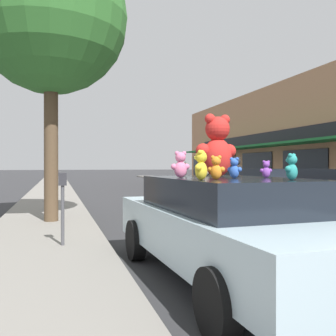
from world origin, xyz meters
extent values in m
cube|color=gray|center=(-5.93, 0.00, 0.07)|extent=(2.37, 90.00, 0.14)
cube|color=#19662D|center=(6.31, 12.08, 2.74)|extent=(1.59, 29.43, 0.12)
cube|color=black|center=(7.06, 12.08, 3.29)|extent=(0.08, 28.03, 0.70)
cube|color=black|center=(7.07, 12.08, 1.40)|extent=(0.06, 3.80, 2.00)
cube|color=black|center=(7.07, 17.08, 1.40)|extent=(0.06, 3.80, 2.00)
cube|color=black|center=(7.07, 22.08, 1.40)|extent=(0.06, 3.80, 2.00)
cube|color=black|center=(7.07, 27.09, 1.40)|extent=(0.06, 3.80, 2.00)
cube|color=#ADC6D1|center=(-3.45, -0.56, 0.64)|extent=(2.05, 4.85, 0.63)
cube|color=black|center=(-3.45, -0.56, 1.17)|extent=(1.74, 2.69, 0.42)
cylinder|color=black|center=(-4.42, 0.89, 0.33)|extent=(0.23, 0.66, 0.65)
cylinder|color=black|center=(-2.60, 0.96, 0.33)|extent=(0.23, 0.66, 0.65)
cylinder|color=black|center=(-4.30, -2.07, 0.33)|extent=(0.23, 0.66, 0.65)
ellipsoid|color=red|center=(-3.41, -0.10, 1.66)|extent=(0.49, 0.44, 0.56)
sphere|color=red|center=(-3.41, -0.10, 2.08)|extent=(0.41, 0.41, 0.36)
sphere|color=red|center=(-3.28, -0.08, 2.22)|extent=(0.17, 0.17, 0.15)
sphere|color=red|center=(-3.54, -0.12, 2.22)|extent=(0.17, 0.17, 0.15)
sphere|color=#FF4741|center=(-3.43, 0.05, 2.06)|extent=(0.16, 0.16, 0.14)
sphere|color=red|center=(-3.19, -0.03, 1.76)|extent=(0.24, 0.24, 0.21)
sphere|color=red|center=(-3.64, -0.11, 1.76)|extent=(0.24, 0.24, 0.21)
ellipsoid|color=white|center=(-3.74, 0.46, 1.45)|extent=(0.14, 0.14, 0.14)
sphere|color=white|center=(-3.74, 0.46, 1.56)|extent=(0.13, 0.13, 0.09)
sphere|color=white|center=(-3.71, 0.48, 1.59)|extent=(0.05, 0.05, 0.04)
sphere|color=white|center=(-3.76, 0.44, 1.59)|extent=(0.05, 0.05, 0.04)
sphere|color=white|center=(-3.76, 0.49, 1.55)|extent=(0.05, 0.05, 0.03)
sphere|color=white|center=(-3.69, 0.50, 1.48)|extent=(0.07, 0.07, 0.05)
sphere|color=white|center=(-3.79, 0.43, 1.48)|extent=(0.07, 0.07, 0.05)
ellipsoid|color=purple|center=(-2.94, -0.65, 1.45)|extent=(0.12, 0.11, 0.15)
sphere|color=purple|center=(-2.94, -0.65, 1.56)|extent=(0.10, 0.10, 0.09)
sphere|color=purple|center=(-2.90, -0.65, 1.59)|extent=(0.04, 0.04, 0.04)
sphere|color=purple|center=(-2.97, -0.64, 1.59)|extent=(0.04, 0.04, 0.04)
sphere|color=#BA67ED|center=(-2.93, -0.61, 1.55)|extent=(0.04, 0.04, 0.03)
sphere|color=purple|center=(-2.88, -0.65, 1.48)|extent=(0.06, 0.06, 0.05)
sphere|color=purple|center=(-2.99, -0.63, 1.48)|extent=(0.06, 0.06, 0.05)
ellipsoid|color=beige|center=(-3.33, 0.55, 1.48)|extent=(0.19, 0.17, 0.21)
sphere|color=beige|center=(-3.33, 0.55, 1.63)|extent=(0.16, 0.16, 0.13)
sphere|color=beige|center=(-3.29, 0.56, 1.68)|extent=(0.07, 0.07, 0.05)
sphere|color=beige|center=(-3.38, 0.54, 1.68)|extent=(0.07, 0.07, 0.05)
sphere|color=white|center=(-3.35, 0.60, 1.63)|extent=(0.06, 0.06, 0.05)
sphere|color=beige|center=(-3.26, 0.58, 1.52)|extent=(0.09, 0.09, 0.08)
sphere|color=beige|center=(-3.42, 0.54, 1.52)|extent=(0.09, 0.09, 0.08)
ellipsoid|color=black|center=(-2.85, 0.39, 1.47)|extent=(0.17, 0.16, 0.19)
sphere|color=black|center=(-2.85, 0.39, 1.61)|extent=(0.15, 0.15, 0.12)
sphere|color=black|center=(-2.80, 0.40, 1.66)|extent=(0.06, 0.06, 0.05)
sphere|color=black|center=(-2.89, 0.38, 1.66)|extent=(0.06, 0.06, 0.05)
sphere|color=#3A3A3D|center=(-2.86, 0.44, 1.60)|extent=(0.06, 0.06, 0.05)
sphere|color=black|center=(-2.78, 0.42, 1.51)|extent=(0.08, 0.08, 0.07)
sphere|color=black|center=(-2.92, 0.38, 1.51)|extent=(0.08, 0.08, 0.07)
ellipsoid|color=teal|center=(-3.11, -1.47, 1.47)|extent=(0.19, 0.18, 0.19)
sphere|color=teal|center=(-3.11, -1.47, 1.61)|extent=(0.16, 0.16, 0.12)
sphere|color=teal|center=(-3.07, -1.44, 1.66)|extent=(0.07, 0.07, 0.05)
sphere|color=teal|center=(-3.14, -1.49, 1.66)|extent=(0.07, 0.07, 0.05)
sphere|color=#47CDC6|center=(-3.13, -1.42, 1.60)|extent=(0.06, 0.06, 0.05)
sphere|color=teal|center=(-3.05, -1.42, 1.51)|extent=(0.09, 0.09, 0.07)
sphere|color=teal|center=(-3.18, -1.50, 1.51)|extent=(0.09, 0.09, 0.07)
ellipsoid|color=blue|center=(-3.44, -0.71, 1.46)|extent=(0.17, 0.17, 0.17)
sphere|color=blue|center=(-3.44, -0.71, 1.59)|extent=(0.15, 0.15, 0.11)
sphere|color=blue|center=(-3.42, -0.73, 1.63)|extent=(0.06, 0.06, 0.04)
sphere|color=blue|center=(-3.47, -0.68, 1.63)|extent=(0.06, 0.06, 0.04)
sphere|color=#548DFF|center=(-3.41, -0.68, 1.58)|extent=(0.06, 0.06, 0.04)
sphere|color=blue|center=(-3.39, -0.75, 1.49)|extent=(0.09, 0.09, 0.06)
sphere|color=blue|center=(-3.48, -0.65, 1.49)|extent=(0.09, 0.09, 0.06)
ellipsoid|color=orange|center=(-3.83, -1.02, 1.47)|extent=(0.18, 0.17, 0.18)
sphere|color=orange|center=(-3.83, -1.02, 1.60)|extent=(0.16, 0.16, 0.11)
sphere|color=orange|center=(-3.80, -1.04, 1.64)|extent=(0.07, 0.07, 0.05)
sphere|color=orange|center=(-3.87, -1.00, 1.64)|extent=(0.07, 0.07, 0.05)
sphere|color=#FFBA41|center=(-3.81, -0.98, 1.59)|extent=(0.06, 0.06, 0.04)
sphere|color=orange|center=(-3.77, -1.05, 1.50)|extent=(0.09, 0.09, 0.06)
sphere|color=orange|center=(-3.89, -0.97, 1.50)|extent=(0.09, 0.09, 0.06)
ellipsoid|color=pink|center=(-4.06, -0.34, 1.49)|extent=(0.18, 0.15, 0.22)
sphere|color=pink|center=(-4.06, -0.34, 1.65)|extent=(0.15, 0.15, 0.14)
sphere|color=pink|center=(-4.00, -0.34, 1.71)|extent=(0.06, 0.06, 0.06)
sphere|color=pink|center=(-4.11, -0.34, 1.71)|extent=(0.06, 0.06, 0.06)
sphere|color=#FFA3DA|center=(-4.05, -0.28, 1.65)|extent=(0.06, 0.06, 0.05)
sphere|color=pink|center=(-3.97, -0.33, 1.53)|extent=(0.08, 0.08, 0.08)
sphere|color=pink|center=(-4.14, -0.33, 1.53)|extent=(0.08, 0.08, 0.08)
ellipsoid|color=yellow|center=(-4.08, -1.15, 1.48)|extent=(0.21, 0.21, 0.21)
sphere|color=yellow|center=(-4.08, -1.15, 1.64)|extent=(0.19, 0.19, 0.13)
sphere|color=yellow|center=(-4.05, -1.11, 1.69)|extent=(0.08, 0.08, 0.06)
sphere|color=yellow|center=(-4.10, -1.19, 1.69)|extent=(0.08, 0.08, 0.06)
sphere|color=#FFFF4D|center=(-4.12, -1.11, 1.63)|extent=(0.07, 0.07, 0.05)
sphere|color=yellow|center=(-4.04, -1.07, 1.52)|extent=(0.11, 0.11, 0.08)
sphere|color=yellow|center=(-4.14, -1.21, 1.52)|extent=(0.11, 0.11, 0.08)
cylinder|color=black|center=(2.73, 7.05, 0.33)|extent=(0.20, 0.65, 0.65)
cylinder|color=black|center=(4.54, 7.05, 0.33)|extent=(0.20, 0.65, 0.65)
cube|color=silver|center=(3.64, 10.05, 0.66)|extent=(1.90, 4.47, 0.66)
cube|color=black|center=(3.64, 10.05, 1.19)|extent=(1.67, 2.30, 0.40)
cylinder|color=black|center=(2.71, 11.43, 0.33)|extent=(0.20, 0.65, 0.65)
cylinder|color=black|center=(4.57, 11.43, 0.33)|extent=(0.20, 0.65, 0.65)
cylinder|color=black|center=(2.71, 8.66, 0.33)|extent=(0.20, 0.65, 0.65)
cylinder|color=black|center=(4.57, 8.66, 0.33)|extent=(0.20, 0.65, 0.65)
cylinder|color=brown|center=(-5.79, 4.77, 1.90)|extent=(0.35, 0.35, 3.50)
sphere|color=#33702D|center=(-5.79, 4.77, 5.28)|extent=(3.85, 3.85, 3.85)
cylinder|color=#4C4C51|center=(-5.56, 1.70, 0.67)|extent=(0.06, 0.06, 1.05)
cube|color=#2D2D33|center=(-5.56, 1.70, 1.30)|extent=(0.14, 0.10, 0.22)
camera|label=1|loc=(-5.65, -5.11, 1.55)|focal=40.00mm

